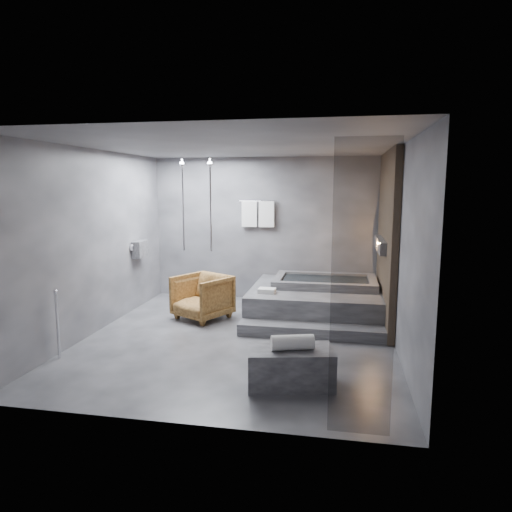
# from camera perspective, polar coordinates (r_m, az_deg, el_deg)

# --- Properties ---
(room) EXTENTS (5.00, 5.04, 2.82)m
(room) POSITION_cam_1_polar(r_m,az_deg,el_deg) (6.70, 1.51, 4.34)
(room) COLOR #303033
(room) RESTS_ON ground
(tub_deck) EXTENTS (2.20, 2.00, 0.50)m
(tub_deck) POSITION_cam_1_polar(r_m,az_deg,el_deg) (8.07, 7.44, -5.64)
(tub_deck) COLOR #353538
(tub_deck) RESTS_ON ground
(tub_step) EXTENTS (2.20, 0.36, 0.18)m
(tub_step) POSITION_cam_1_polar(r_m,az_deg,el_deg) (6.98, 6.87, -9.30)
(tub_step) COLOR #353538
(tub_step) RESTS_ON ground
(concrete_bench) EXTENTS (1.05, 0.71, 0.43)m
(concrete_bench) POSITION_cam_1_polar(r_m,az_deg,el_deg) (5.34, 4.31, -13.65)
(concrete_bench) COLOR #343336
(concrete_bench) RESTS_ON ground
(driftwood_chair) EXTENTS (1.11, 1.12, 0.75)m
(driftwood_chair) POSITION_cam_1_polar(r_m,az_deg,el_deg) (7.85, -6.73, -5.08)
(driftwood_chair) COLOR #4E3013
(driftwood_chair) RESTS_ON ground
(rolled_towel) EXTENTS (0.51, 0.30, 0.17)m
(rolled_towel) POSITION_cam_1_polar(r_m,az_deg,el_deg) (5.19, 4.58, -10.72)
(rolled_towel) COLOR white
(rolled_towel) RESTS_ON concrete_bench
(deck_towel) EXTENTS (0.28, 0.21, 0.07)m
(deck_towel) POSITION_cam_1_polar(r_m,az_deg,el_deg) (7.54, 1.37, -4.34)
(deck_towel) COLOR silver
(deck_towel) RESTS_ON tub_deck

